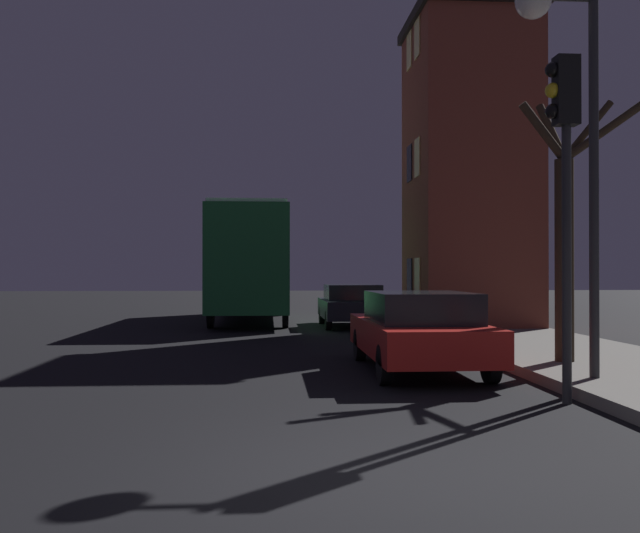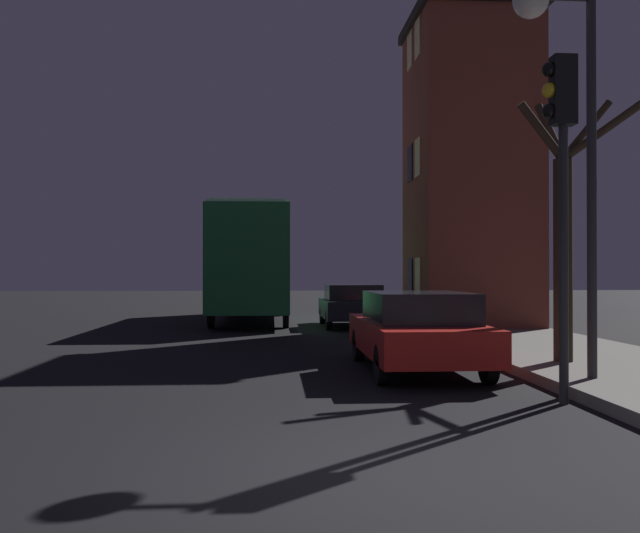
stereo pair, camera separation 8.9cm
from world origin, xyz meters
The scene contains 8 objects.
ground_plane centered at (0.00, 0.00, 0.00)m, with size 120.00×120.00×0.00m, color black.
brick_building centered at (5.06, 14.84, 4.78)m, with size 3.56×4.07×9.18m.
streetlamp centered at (3.34, 4.11, 4.52)m, with size 1.23×0.52×5.73m.
traffic_light centered at (2.95, 3.04, 3.23)m, with size 0.43×0.24×4.51m.
bare_tree centered at (4.23, 6.00, 2.38)m, with size 1.95×1.38×4.55m.
bus centered at (-1.51, 19.06, 2.26)m, with size 2.47×9.79×3.82m.
car_near_lane centered at (1.70, 6.17, 0.72)m, with size 1.82×4.55×1.36m.
car_mid_lane centered at (1.71, 16.20, 0.70)m, with size 1.84×4.02×1.32m.
Camera 1 is at (-0.86, -5.93, 1.70)m, focal length 40.00 mm.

